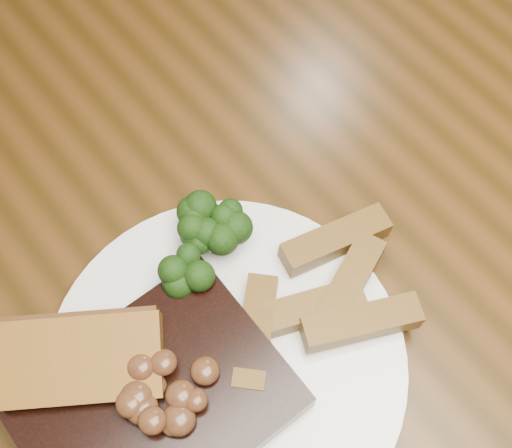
{
  "coord_description": "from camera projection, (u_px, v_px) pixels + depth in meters",
  "views": [
    {
      "loc": [
        -0.15,
        -0.2,
        1.29
      ],
      "look_at": [
        0.01,
        -0.01,
        0.78
      ],
      "focal_mm": 50.0,
      "sensor_mm": 36.0,
      "label": 1
    }
  ],
  "objects": [
    {
      "name": "garlic_bread",
      "position": [
        90.0,
        368.0,
        0.52
      ],
      "size": [
        0.13,
        0.11,
        0.02
      ],
      "primitive_type": "cube",
      "rotation": [
        0.0,
        0.0,
        -0.6
      ],
      "color": "brown",
      "rests_on": "plate"
    },
    {
      "name": "dining_table",
      "position": [
        244.0,
        278.0,
        0.68
      ],
      "size": [
        1.6,
        0.9,
        0.75
      ],
      "color": "#44280D",
      "rests_on": "ground"
    },
    {
      "name": "plate",
      "position": [
        226.0,
        365.0,
        0.54
      ],
      "size": [
        0.31,
        0.31,
        0.01
      ],
      "primitive_type": "cylinder",
      "rotation": [
        0.0,
        0.0,
        0.16
      ],
      "color": "white",
      "rests_on": "dining_table"
    },
    {
      "name": "steak",
      "position": [
        156.0,
        404.0,
        0.51
      ],
      "size": [
        0.18,
        0.14,
        0.03
      ],
      "primitive_type": "cube",
      "rotation": [
        0.0,
        0.0,
        -0.02
      ],
      "color": "black",
      "rests_on": "plate"
    },
    {
      "name": "broccoli_cluster",
      "position": [
        210.0,
        239.0,
        0.56
      ],
      "size": [
        0.07,
        0.07,
        0.04
      ],
      "primitive_type": null,
      "color": "#19370C",
      "rests_on": "plate"
    },
    {
      "name": "mushroom_pile",
      "position": [
        162.0,
        384.0,
        0.49
      ],
      "size": [
        0.06,
        0.06,
        0.03
      ],
      "primitive_type": null,
      "color": "#53301A",
      "rests_on": "steak"
    },
    {
      "name": "ground",
      "position": [
        249.0,
        414.0,
        1.27
      ],
      "size": [
        4.5,
        4.5,
        0.0
      ],
      "primitive_type": "plane",
      "color": "#341A0B",
      "rests_on": "ground"
    },
    {
      "name": "potato_wedges",
      "position": [
        300.0,
        295.0,
        0.55
      ],
      "size": [
        0.12,
        0.12,
        0.02
      ],
      "primitive_type": null,
      "color": "brown",
      "rests_on": "plate"
    }
  ]
}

